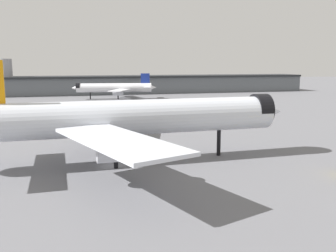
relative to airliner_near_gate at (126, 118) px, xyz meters
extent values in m
plane|color=slate|center=(-2.76, -2.27, -8.73)|extent=(900.00, 900.00, 0.00)
cylinder|color=silver|center=(0.37, 0.06, 0.15)|extent=(60.52, 16.42, 6.83)
cone|color=silver|center=(30.08, 4.90, 0.15)|extent=(8.49, 7.81, 6.69)
cylinder|color=black|center=(28.73, 4.68, 0.66)|extent=(4.14, 7.30, 6.90)
cube|color=silver|center=(-6.96, 16.05, -0.70)|extent=(13.64, 28.24, 0.55)
cylinder|color=#B7BAC1|center=(-5.01, 13.07, -2.96)|extent=(8.92, 5.06, 3.76)
cube|color=silver|center=(-1.51, -17.43, -0.70)|extent=(20.97, 28.50, 0.55)
cylinder|color=#B7BAC1|center=(-0.60, -13.99, -2.96)|extent=(8.92, 5.06, 3.76)
cylinder|color=black|center=(19.38, 3.16, -5.99)|extent=(0.82, 0.82, 5.46)
cylinder|color=black|center=(-3.18, 3.11, -5.99)|extent=(0.82, 0.82, 5.46)
cylinder|color=black|center=(-2.03, -3.96, -5.99)|extent=(0.82, 0.82, 5.46)
cylinder|color=white|center=(-4.64, 133.29, -2.51)|extent=(40.27, 5.18, 4.78)
cone|color=white|center=(-24.76, 133.49, -2.51)|extent=(5.31, 4.74, 4.69)
cone|color=white|center=(15.47, 133.09, -2.51)|extent=(6.26, 4.60, 4.54)
cylinder|color=black|center=(-23.80, 133.48, -2.15)|extent=(2.20, 4.85, 4.83)
cube|color=white|center=(-1.63, 121.82, -3.11)|extent=(11.86, 19.21, 0.38)
cylinder|color=#B7BAC1|center=(-2.57, 124.00, -4.69)|extent=(5.66, 2.69, 2.63)
cube|color=white|center=(-1.40, 144.70, -3.11)|extent=(11.56, 19.20, 0.38)
cylinder|color=#B7BAC1|center=(-2.39, 142.54, -4.69)|extent=(5.66, 2.69, 2.63)
cube|color=navy|center=(12.25, 133.12, 1.31)|extent=(4.83, 0.53, 7.65)
cube|color=white|center=(13.01, 128.30, -2.03)|extent=(3.69, 7.28, 0.29)
cube|color=white|center=(13.10, 137.93, -2.03)|extent=(3.69, 7.28, 0.29)
cylinder|color=black|center=(-17.52, 133.42, -6.81)|extent=(0.57, 0.57, 3.82)
cylinder|color=black|center=(-2.66, 130.76, -6.81)|extent=(0.57, 0.57, 3.82)
cylinder|color=black|center=(-2.61, 135.78, -6.81)|extent=(0.57, 0.57, 3.82)
cube|color=slate|center=(11.75, 173.17, -3.61)|extent=(224.37, 51.43, 10.22)
cube|color=#232628|center=(11.75, 173.17, 2.10)|extent=(224.65, 53.50, 1.20)
cylinder|color=#939399|center=(-68.75, 162.02, 2.24)|extent=(7.54, 7.54, 21.94)
cube|color=black|center=(8.22, 40.03, -8.41)|extent=(1.77, 2.56, 0.20)
cube|color=beige|center=(8.22, 40.03, -7.61)|extent=(1.77, 2.56, 1.40)
sphere|color=black|center=(9.08, 39.16, -8.51)|extent=(0.44, 0.44, 0.44)
sphere|color=black|center=(7.59, 38.99, -8.51)|extent=(0.44, 0.44, 0.44)
sphere|color=black|center=(8.85, 41.07, -8.51)|extent=(0.44, 0.44, 0.44)
sphere|color=black|center=(7.36, 40.89, -8.51)|extent=(0.44, 0.44, 0.44)
cone|color=#F2600C|center=(-24.34, 28.39, -8.45)|extent=(0.44, 0.44, 0.55)
camera|label=1|loc=(-0.73, -71.76, 10.48)|focal=39.89mm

